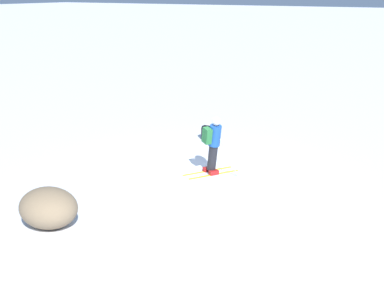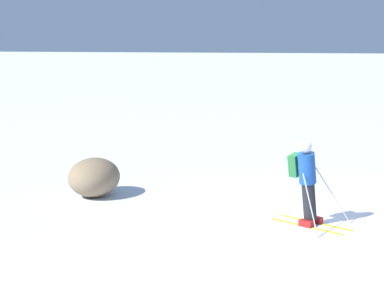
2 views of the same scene
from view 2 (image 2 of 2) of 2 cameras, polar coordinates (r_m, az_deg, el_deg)
The scene contains 3 objects.
ground_plane at distance 14.06m, azimuth 10.60°, elevation -6.20°, with size 300.00×300.00×0.00m, color white.
skier at distance 12.95m, azimuth 10.13°, elevation -3.00°, with size 1.45×1.67×1.80m.
exposed_boulder_0 at distance 15.48m, azimuth -8.69°, elevation -2.93°, with size 1.42×1.21×0.92m, color #7A664C.
Camera 2 is at (-13.55, -0.26, 3.74)m, focal length 60.00 mm.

